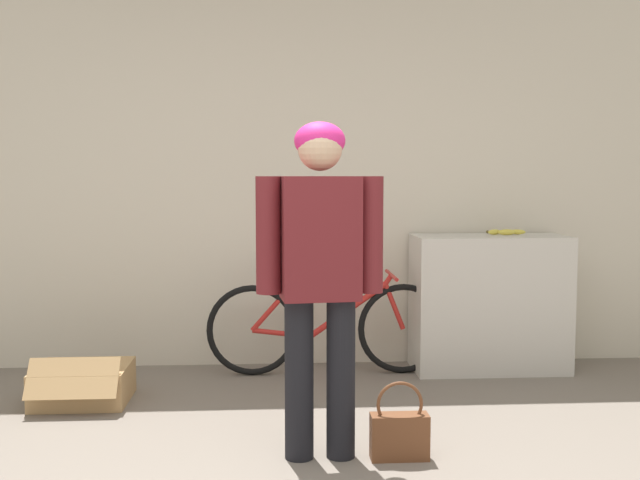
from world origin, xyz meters
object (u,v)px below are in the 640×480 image
person (320,260)px  bicycle (328,326)px  banana (505,232)px  cardboard_box (83,384)px  handbag (400,433)px

person → bicycle: (0.15, 1.48, -0.61)m
banana → bicycle: bearing=-175.6°
person → bicycle: 1.61m
cardboard_box → bicycle: bearing=19.3°
handbag → banana: bearing=58.2°
bicycle → handbag: bearing=-81.0°
person → banana: 2.10m
cardboard_box → person: bearing=-35.6°
bicycle → banana: bearing=5.1°
banana → handbag: banana is taller
banana → handbag: bearing=-121.8°
bicycle → person: bearing=-95.1°
person → cardboard_box: (-1.34, 0.96, -0.83)m
person → handbag: person is taller
cardboard_box → banana: bearing=12.8°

